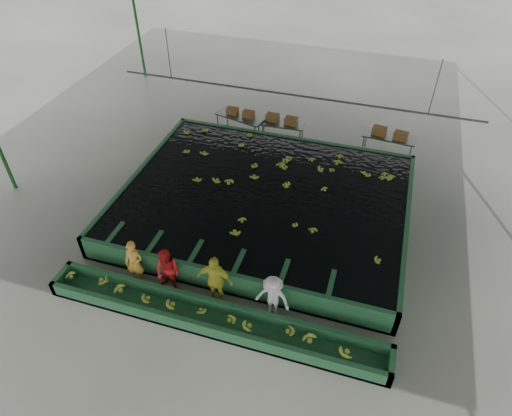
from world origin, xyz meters
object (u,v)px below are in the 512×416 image
(packing_table_left, at_px, (241,125))
(packing_table_mid, at_px, (281,132))
(worker_a, at_px, (134,263))
(box_stack_mid, at_px, (282,122))
(box_stack_left, at_px, (240,115))
(box_stack_right, at_px, (389,137))
(worker_c, at_px, (215,280))
(worker_d, at_px, (273,298))
(packing_table_right, at_px, (387,146))
(flotation_tank, at_px, (264,202))
(worker_b, at_px, (168,271))
(sorting_trough, at_px, (213,318))

(packing_table_left, bearing_deg, packing_table_mid, 2.04)
(worker_a, height_order, box_stack_mid, worker_a)
(box_stack_left, height_order, box_stack_right, box_stack_left)
(worker_c, height_order, packing_table_mid, worker_c)
(worker_d, relative_size, packing_table_left, 0.71)
(worker_a, relative_size, packing_table_right, 0.75)
(packing_table_mid, bearing_deg, packing_table_right, 2.77)
(flotation_tank, distance_m, worker_b, 4.64)
(worker_b, distance_m, packing_table_left, 9.16)
(packing_table_mid, bearing_deg, box_stack_left, -178.83)
(sorting_trough, height_order, worker_a, worker_a)
(worker_a, xyz_separation_m, worker_c, (2.60, 0.00, 0.11))
(worker_d, bearing_deg, box_stack_right, 79.70)
(packing_table_right, distance_m, box_stack_left, 6.48)
(worker_c, relative_size, worker_d, 1.17)
(worker_b, distance_m, box_stack_right, 10.89)
(worker_a, relative_size, packing_table_left, 0.73)
(worker_d, distance_m, packing_table_left, 9.98)
(worker_d, distance_m, box_stack_mid, 9.49)
(sorting_trough, relative_size, worker_a, 6.25)
(worker_a, relative_size, box_stack_left, 1.26)
(worker_c, distance_m, packing_table_left, 9.42)
(packing_table_right, bearing_deg, worker_d, -104.21)
(packing_table_right, bearing_deg, packing_table_mid, -177.23)
(flotation_tank, relative_size, worker_d, 6.46)
(packing_table_mid, bearing_deg, worker_b, -96.25)
(box_stack_left, bearing_deg, sorting_trough, -75.62)
(flotation_tank, bearing_deg, worker_c, -92.73)
(worker_d, relative_size, packing_table_mid, 0.76)
(flotation_tank, height_order, box_stack_left, box_stack_left)
(worker_a, xyz_separation_m, worker_d, (4.32, 0.00, -0.03))
(sorting_trough, xyz_separation_m, worker_c, (-0.21, 0.80, 0.66))
(worker_b, bearing_deg, worker_a, -169.85)
(worker_b, relative_size, worker_c, 0.88)
(worker_a, height_order, packing_table_left, worker_a)
(worker_a, height_order, packing_table_mid, worker_a)
(worker_a, xyz_separation_m, worker_b, (1.10, 0.00, -0.00))
(worker_a, relative_size, worker_c, 0.88)
(worker_c, distance_m, box_stack_mid, 9.24)
(flotation_tank, height_order, packing_table_right, packing_table_right)
(worker_b, height_order, box_stack_left, worker_b)
(packing_table_left, bearing_deg, worker_c, -75.63)
(packing_table_mid, bearing_deg, sorting_trough, -86.01)
(worker_b, bearing_deg, flotation_tank, 78.56)
(worker_c, distance_m, box_stack_right, 10.20)
(box_stack_mid, bearing_deg, packing_table_mid, -106.63)
(worker_b, height_order, worker_c, worker_c)
(worker_a, bearing_deg, box_stack_right, 51.24)
(worker_a, bearing_deg, packing_table_mid, 73.98)
(box_stack_left, distance_m, box_stack_mid, 1.87)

